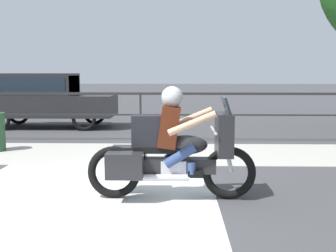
{
  "coord_description": "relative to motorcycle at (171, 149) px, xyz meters",
  "views": [
    {
      "loc": [
        0.95,
        -5.38,
        1.71
      ],
      "look_at": [
        0.76,
        1.8,
        0.79
      ],
      "focal_mm": 45.0,
      "sensor_mm": 36.0,
      "label": 1
    }
  ],
  "objects": [
    {
      "name": "motorcycle",
      "position": [
        0.0,
        0.0,
        0.0
      ],
      "size": [
        2.29,
        0.76,
        1.53
      ],
      "rotation": [
        0.0,
        0.0,
        0.06
      ],
      "color": "black",
      "rests_on": "ground"
    },
    {
      "name": "crosswalk_band",
      "position": [
        -1.22,
        -0.39,
        -0.68
      ],
      "size": [
        3.67,
        6.0,
        0.01
      ],
      "primitive_type": "cube",
      "color": "silver",
      "rests_on": "ground"
    },
    {
      "name": "ground_plane",
      "position": [
        -0.84,
        -0.19,
        -0.68
      ],
      "size": [
        120.0,
        120.0,
        0.0
      ],
      "primitive_type": "plane",
      "color": "#424244"
    },
    {
      "name": "sidewalk_band",
      "position": [
        -0.84,
        3.21,
        -0.68
      ],
      "size": [
        44.0,
        2.4,
        0.01
      ],
      "primitive_type": "cube",
      "color": "#B7B2A8",
      "rests_on": "ground"
    },
    {
      "name": "parked_car",
      "position": [
        -4.07,
        7.45,
        0.28
      ],
      "size": [
        4.11,
        1.7,
        1.69
      ],
      "rotation": [
        0.0,
        0.0,
        -0.04
      ],
      "color": "#232326",
      "rests_on": "ground"
    },
    {
      "name": "fence_railing",
      "position": [
        -0.84,
        4.75,
        0.28
      ],
      "size": [
        36.0,
        0.05,
        1.23
      ],
      "color": "#232326",
      "rests_on": "ground"
    }
  ]
}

